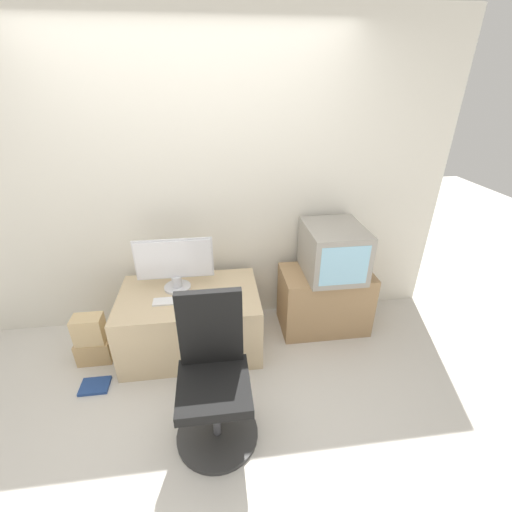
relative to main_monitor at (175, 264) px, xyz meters
The scene contains 12 objects.
ground_plane 1.25m from the main_monitor, 77.91° to the right, with size 12.00×12.00×0.00m, color beige.
wall_back 0.67m from the main_monitor, 60.34° to the left, with size 4.40×0.05×2.60m.
desk 0.52m from the main_monitor, 47.48° to the right, with size 1.14×0.72×0.55m.
side_stand 1.39m from the main_monitor, ahead, with size 0.79×0.46×0.58m.
main_monitor is the anchor object (origin of this frame).
keyboard 0.30m from the main_monitor, 90.91° to the right, with size 0.35×0.10×0.01m.
mouse 0.39m from the main_monitor, 39.86° to the right, with size 0.06×0.03×0.03m.
crt_tv 1.33m from the main_monitor, ahead, with size 0.48×0.56×0.43m.
office_chair 1.04m from the main_monitor, 73.61° to the right, with size 0.53×0.53×1.01m.
cardboard_box_lower 1.00m from the main_monitor, 166.38° to the right, with size 0.27×0.16×0.20m.
cardboard_box_upper 0.86m from the main_monitor, 166.38° to the right, with size 0.23×0.15×0.24m.
book 1.11m from the main_monitor, 143.66° to the right, with size 0.21×0.16×0.02m.
Camera 1 is at (0.13, -1.52, 2.11)m, focal length 24.00 mm.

